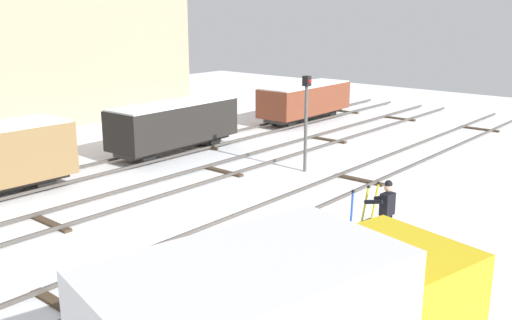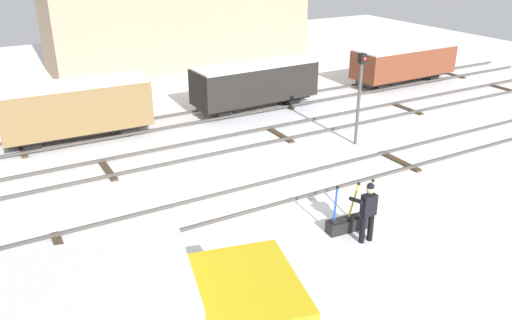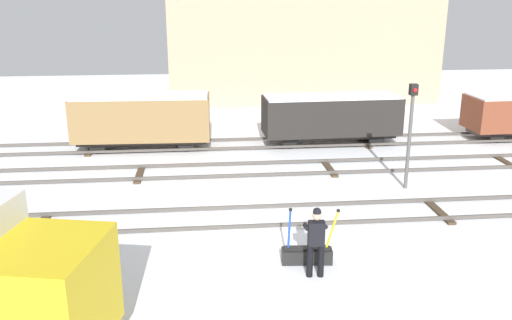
{
  "view_description": "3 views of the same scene",
  "coord_description": "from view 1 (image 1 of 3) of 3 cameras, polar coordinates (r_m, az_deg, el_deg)",
  "views": [
    {
      "loc": [
        -11.3,
        -9.89,
        5.88
      ],
      "look_at": [
        1.33,
        0.91,
        1.51
      ],
      "focal_mm": 40.34,
      "sensor_mm": 36.0,
      "label": 1
    },
    {
      "loc": [
        -7.01,
        -12.3,
        7.52
      ],
      "look_at": [
        0.64,
        1.28,
        0.72
      ],
      "focal_mm": 36.19,
      "sensor_mm": 36.0,
      "label": 2
    },
    {
      "loc": [
        -1.2,
        -14.82,
        6.43
      ],
      "look_at": [
        0.43,
        1.35,
        1.42
      ],
      "focal_mm": 38.55,
      "sensor_mm": 36.0,
      "label": 3
    }
  ],
  "objects": [
    {
      "name": "ground_plane",
      "position": [
        16.12,
        -0.61,
        -6.66
      ],
      "size": [
        60.0,
        60.0,
        0.0
      ],
      "primitive_type": "plane",
      "color": "white"
    },
    {
      "name": "track_main_line",
      "position": [
        16.08,
        -0.61,
        -6.29
      ],
      "size": [
        44.0,
        1.94,
        0.18
      ],
      "color": "#4C4742",
      "rests_on": "ground_plane"
    },
    {
      "name": "track_siding_near",
      "position": [
        19.14,
        -10.7,
        -3.1
      ],
      "size": [
        44.0,
        1.94,
        0.18
      ],
      "color": "#4C4742",
      "rests_on": "ground_plane"
    },
    {
      "name": "track_siding_far",
      "position": [
        21.93,
        -16.56,
        -1.16
      ],
      "size": [
        44.0,
        1.94,
        0.18
      ],
      "color": "#4C4742",
      "rests_on": "ground_plane"
    },
    {
      "name": "switch_lever_frame",
      "position": [
        15.51,
        10.36,
        -6.82
      ],
      "size": [
        1.4,
        0.46,
        1.45
      ],
      "rotation": [
        0.0,
        0.0,
        -0.08
      ],
      "color": "black",
      "rests_on": "ground_plane"
    },
    {
      "name": "rail_worker",
      "position": [
        15.02,
        12.78,
        -4.73
      ],
      "size": [
        0.57,
        0.7,
        1.73
      ],
      "rotation": [
        0.0,
        0.0,
        -0.08
      ],
      "color": "black",
      "rests_on": "ground_plane"
    },
    {
      "name": "signal_post",
      "position": [
        21.12,
        5.0,
        4.64
      ],
      "size": [
        0.24,
        0.32,
        3.56
      ],
      "color": "#4C4C4C",
      "rests_on": "ground_plane"
    },
    {
      "name": "apartment_building",
      "position": [
        32.83,
        -20.48,
        14.34
      ],
      "size": [
        16.12,
        5.15,
        12.34
      ],
      "color": "tan",
      "rests_on": "ground_plane"
    },
    {
      "name": "freight_car_back_track",
      "position": [
        31.07,
        4.89,
        5.97
      ],
      "size": [
        6.04,
        2.08,
        2.01
      ],
      "rotation": [
        0.0,
        0.0,
        0.02
      ],
      "color": "#2D2B28",
      "rests_on": "ground_plane"
    },
    {
      "name": "freight_car_near_switch",
      "position": [
        24.23,
        -8.1,
        3.55
      ],
      "size": [
        5.92,
        2.1,
        2.14
      ],
      "rotation": [
        0.0,
        0.0,
        0.03
      ],
      "color": "#2D2B28",
      "rests_on": "ground_plane"
    }
  ]
}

